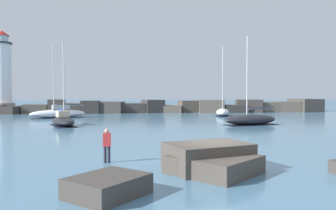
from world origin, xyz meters
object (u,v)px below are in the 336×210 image
Objects in this scene: lighthouse at (3,77)px; person_on_rocks at (107,144)px; sailboat_moored_3 at (251,119)px; sailboat_moored_1 at (223,112)px; sailboat_moored_0 at (63,120)px; sailboat_moored_2 at (58,113)px.

person_on_rocks is (20.60, -44.20, -5.33)m from lighthouse.
person_on_rocks is (-13.90, -17.86, 0.30)m from sailboat_moored_3.
lighthouse is 8.89× the size of person_on_rocks.
sailboat_moored_0 is at bearing -147.29° from sailboat_moored_1.
sailboat_moored_2 is 32.47m from person_on_rocks.
sailboat_moored_1 reaches higher than sailboat_moored_3.
lighthouse is 1.52× the size of sailboat_moored_3.
sailboat_moored_2 is 1.08× the size of sailboat_moored_3.
lighthouse is at bearing 114.99° from person_on_rocks.
sailboat_moored_2 is at bearing -176.66° from sailboat_moored_1.
lighthouse reaches higher than sailboat_moored_2.
sailboat_moored_0 is at bearing 175.91° from sailboat_moored_3.
lighthouse is at bearing 132.73° from sailboat_moored_2.
sailboat_moored_3 is 5.85× the size of person_on_rocks.
sailboat_moored_0 is 0.82× the size of sailboat_moored_1.
sailboat_moored_1 is at bearing 3.34° from sailboat_moored_2.
sailboat_moored_1 is at bearing 85.01° from sailboat_moored_3.
sailboat_moored_1 is 36.05m from person_on_rocks.
person_on_rocks is at bearing -73.49° from sailboat_moored_0.
sailboat_moored_2 reaches higher than person_on_rocks.
sailboat_moored_3 is at bearing -30.76° from sailboat_moored_2.
lighthouse is at bearing 120.84° from sailboat_moored_0.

